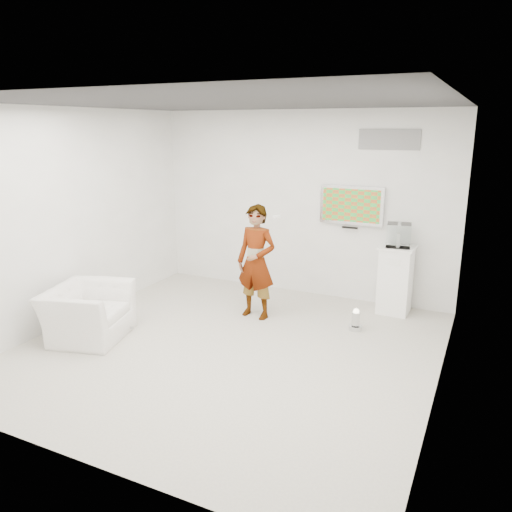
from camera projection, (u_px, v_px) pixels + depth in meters
name	position (u px, v px, depth m)	size (l,w,h in m)	color
room	(228.00, 233.00, 5.99)	(5.01, 5.01, 3.00)	beige
tv	(352.00, 205.00, 7.75)	(1.00, 0.08, 0.60)	silver
logo_decal	(389.00, 139.00, 7.32)	(0.90, 0.02, 0.30)	slate
person	(256.00, 262.00, 7.21)	(0.61, 0.40, 1.67)	silver
armchair	(88.00, 313.00, 6.61)	(1.07, 0.93, 0.69)	silver
pedestal	(395.00, 280.00, 7.47)	(0.50, 0.50, 1.02)	white
floor_uplight	(356.00, 320.00, 6.89)	(0.19, 0.19, 0.29)	silver
vitrine	(399.00, 235.00, 7.29)	(0.34, 0.34, 0.34)	white
console	(398.00, 240.00, 7.31)	(0.05, 0.15, 0.21)	white
wii_remote	(277.00, 217.00, 7.04)	(0.03, 0.13, 0.03)	white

